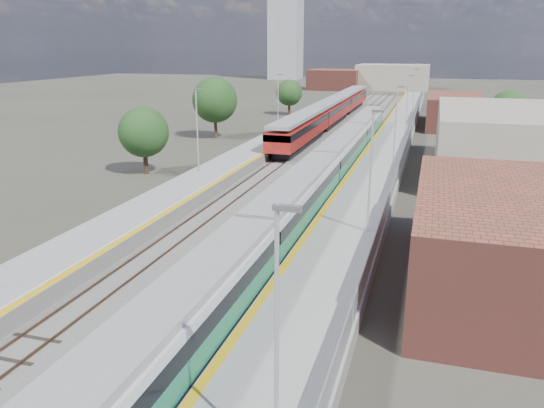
% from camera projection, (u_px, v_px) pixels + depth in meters
% --- Properties ---
extents(ground, '(320.00, 320.00, 0.00)m').
position_uv_depth(ground, '(339.00, 156.00, 60.65)').
color(ground, '#47443A').
rests_on(ground, ground).
extents(ballast_bed, '(10.50, 155.00, 0.06)m').
position_uv_depth(ballast_bed, '(324.00, 150.00, 63.56)').
color(ballast_bed, '#565451').
rests_on(ballast_bed, ground).
extents(tracks, '(8.96, 160.00, 0.17)m').
position_uv_depth(tracks, '(332.00, 147.00, 64.91)').
color(tracks, '#4C3323').
rests_on(tracks, ground).
extents(platform_right, '(4.70, 155.00, 8.52)m').
position_uv_depth(platform_right, '(388.00, 150.00, 61.32)').
color(platform_right, slate).
rests_on(platform_right, ground).
extents(platform_left, '(4.30, 155.00, 8.52)m').
position_uv_depth(platform_left, '(270.00, 143.00, 65.29)').
color(platform_left, slate).
rests_on(platform_left, ground).
extents(buildings, '(72.00, 185.50, 40.00)m').
position_uv_depth(buildings, '(331.00, 51.00, 143.87)').
color(buildings, brown).
rests_on(buildings, ground).
extents(green_train, '(2.66, 74.09, 2.92)m').
position_uv_depth(green_train, '(324.00, 169.00, 44.71)').
color(green_train, black).
rests_on(green_train, ground).
extents(red_train, '(3.07, 62.17, 3.87)m').
position_uv_depth(red_train, '(332.00, 110.00, 83.90)').
color(red_train, black).
rests_on(red_train, ground).
extents(tree_a, '(4.81, 4.81, 6.52)m').
position_uv_depth(tree_a, '(144.00, 132.00, 50.78)').
color(tree_a, '#382619').
rests_on(tree_a, ground).
extents(tree_b, '(6.01, 6.01, 8.15)m').
position_uv_depth(tree_b, '(215.00, 100.00, 70.55)').
color(tree_b, '#382619').
rests_on(tree_b, ground).
extents(tree_c, '(4.65, 4.65, 6.31)m').
position_uv_depth(tree_c, '(289.00, 93.00, 95.21)').
color(tree_c, '#382619').
rests_on(tree_c, ground).
extents(tree_d, '(4.84, 4.84, 6.55)m').
position_uv_depth(tree_d, '(508.00, 109.00, 69.35)').
color(tree_d, '#382619').
rests_on(tree_d, ground).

